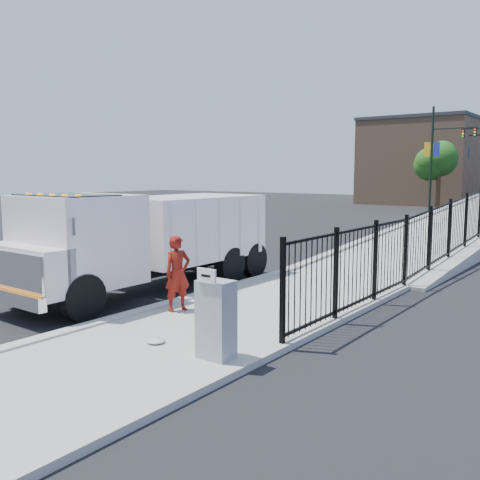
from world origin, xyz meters
The scene contains 15 objects.
ground centered at (0.00, 0.00, 0.00)m, with size 120.00×120.00×0.00m, color black.
sidewalk centered at (1.93, -2.00, 0.06)m, with size 3.55×12.00×0.12m, color #9E998E.
curb centered at (0.00, -2.00, 0.08)m, with size 0.30×12.00×0.16m, color #ADAAA3.
ramp centered at (2.12, 16.00, 0.00)m, with size 3.95×24.00×1.70m, color #9E998E.
iron_fence centered at (3.55, 12.00, 0.90)m, with size 0.10×28.00×1.80m, color black.
truck centered at (-1.71, -0.31, 1.46)m, with size 2.56×7.60×2.59m.
worker centered at (0.60, -1.46, 0.92)m, with size 0.59×0.38×1.61m, color maroon.
utility_cabinet centered at (3.10, -3.25, 0.75)m, with size 0.55×0.40×1.25m, color gray.
arrow_sign centered at (3.10, -3.47, 1.48)m, with size 0.35×0.04×0.22m, color white.
debris centered at (1.80, -3.30, 0.16)m, with size 0.32×0.32×0.08m, color silver.
light_pole_0 centered at (-4.21, 32.09, 4.36)m, with size 3.77×0.22×8.00m.
light_pole_2 centered at (-4.20, 40.86, 4.36)m, with size 3.77×0.22×8.00m.
tree_0 centered at (-4.61, 34.48, 3.96)m, with size 2.86×2.86×5.43m.
tree_2 centered at (-5.38, 49.48, 3.97)m, with size 3.04×3.04×5.52m.
building centered at (-9.00, 44.00, 4.00)m, with size 10.00×10.00×8.00m, color #8C664C.
Camera 1 is at (8.28, -9.59, 3.04)m, focal length 40.00 mm.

